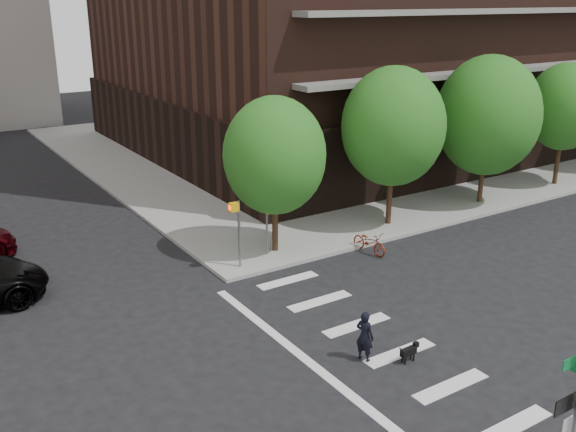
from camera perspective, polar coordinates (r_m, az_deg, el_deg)
ground at (r=17.71m, az=2.46°, el=-14.80°), size 120.00×120.00×0.00m
sidewalk_ne at (r=46.90m, az=6.42°, el=6.78°), size 39.00×33.00×0.15m
crosswalk at (r=18.88m, az=8.08°, el=-12.64°), size 3.85×13.00×0.01m
tree_a at (r=24.72m, az=-1.20°, el=5.38°), size 4.00×4.00×5.90m
tree_b at (r=28.16m, az=9.33°, el=7.85°), size 4.50×4.50×6.65m
tree_c at (r=32.45m, az=17.34°, el=8.51°), size 5.00×5.00×6.80m
tree_d at (r=37.22m, az=23.40°, el=8.90°), size 4.00×4.00×6.20m
pedestrian_signal at (r=24.05m, az=-3.85°, el=-0.50°), size 2.18×0.67×2.60m
scooter at (r=26.07m, az=7.24°, el=-2.31°), size 0.79×1.80×0.92m
dog_walker at (r=18.51m, az=6.83°, el=-10.56°), size 0.64×0.53×1.52m
dog at (r=18.84m, az=10.73°, el=-11.70°), size 0.63×0.19×0.53m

